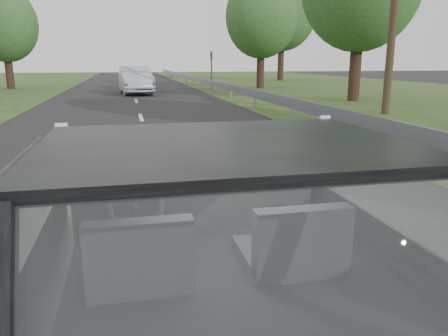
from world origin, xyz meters
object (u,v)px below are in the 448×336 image
other_car (136,80)px  highway_sign (212,70)px  subject_car (209,251)px  cat (222,164)px

other_car → highway_sign: 5.98m
subject_car → highway_sign: 26.58m
subject_car → cat: size_ratio=6.77×
other_car → highway_sign: highway_sign is taller
cat → other_car: bearing=86.3°
subject_car → other_car: (0.13, 22.72, 0.02)m
subject_car → cat: 0.76m
cat → other_car: 22.09m
cat → highway_sign: 25.92m
subject_car → highway_sign: bearing=79.1°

